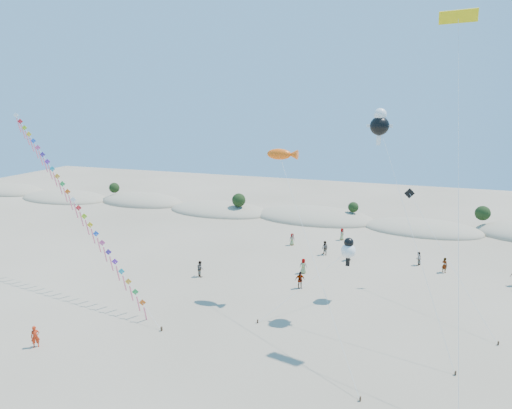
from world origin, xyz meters
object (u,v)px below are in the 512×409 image
object	(u,v)px
kite_train	(71,198)
flyer_foreground	(35,337)
fish_kite	(283,155)
parafoil_kite	(458,22)

from	to	relation	value
kite_train	flyer_foreground	bearing A→B (deg)	-64.28
fish_kite	flyer_foreground	bearing A→B (deg)	-134.65
fish_kite	flyer_foreground	size ratio (longest dim) A/B	8.30
kite_train	parafoil_kite	bearing A→B (deg)	2.60
flyer_foreground	fish_kite	bearing A→B (deg)	1.00
parafoil_kite	flyer_foreground	distance (m)	37.54
kite_train	fish_kite	size ratio (longest dim) A/B	1.73
kite_train	flyer_foreground	world-z (taller)	kite_train
parafoil_kite	flyer_foreground	xyz separation A→B (m)	(-27.75, -12.05, -22.23)
kite_train	fish_kite	xyz separation A→B (m)	(19.83, 4.36, 4.43)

